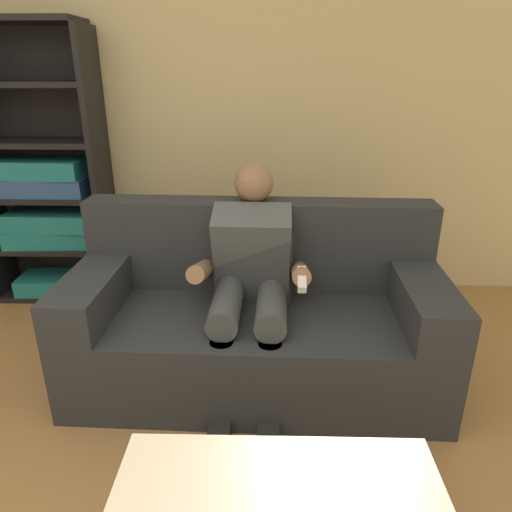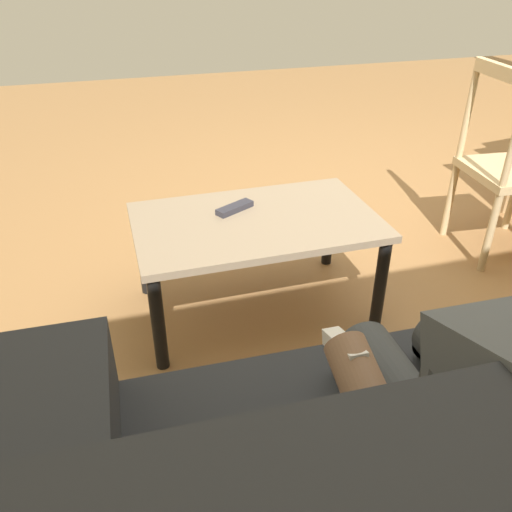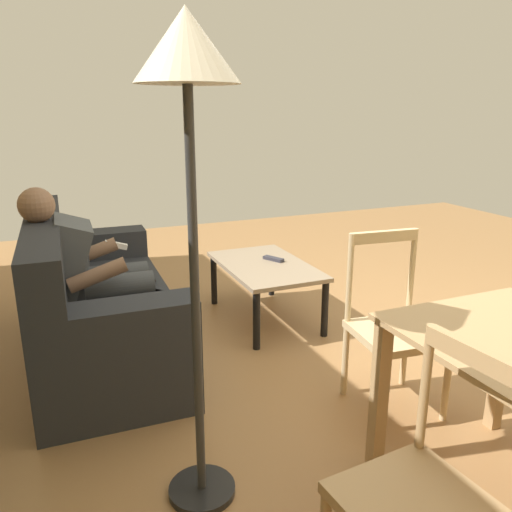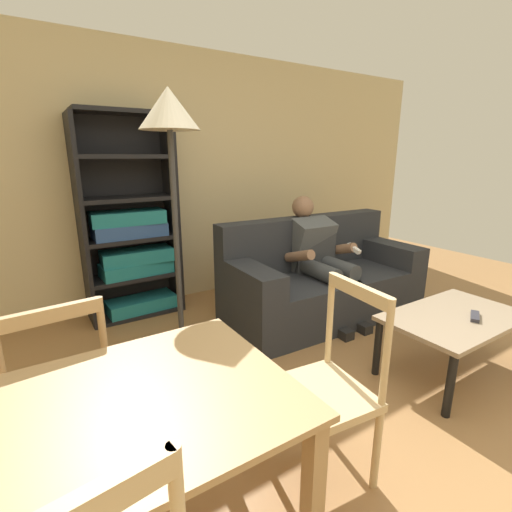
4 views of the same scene
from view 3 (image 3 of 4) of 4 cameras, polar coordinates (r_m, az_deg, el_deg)
ground_plane at (r=3.35m, az=15.54°, el=-12.07°), size 8.85×8.85×0.00m
couch at (r=3.45m, az=-17.83°, el=-5.25°), size 1.90×0.88×0.92m
person_lounging at (r=3.34m, az=-18.15°, el=-1.51°), size 0.60×0.94×1.12m
coffee_table at (r=3.81m, az=1.04°, el=-1.71°), size 0.98×0.60×0.44m
tv_remote at (r=3.88m, az=1.96°, el=-0.32°), size 0.17×0.12×0.02m
dining_chair_near_wall at (r=1.74m, az=18.57°, el=-24.70°), size 0.46×0.46×0.90m
dining_chair_facing_couch at (r=2.79m, az=15.20°, el=-7.85°), size 0.46×0.46×0.94m
floor_lamp at (r=1.79m, az=-7.63°, el=16.98°), size 0.36×0.36×1.88m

